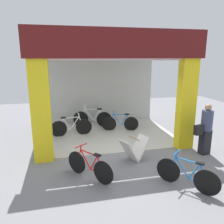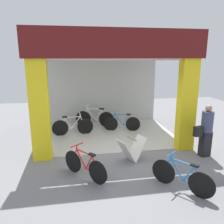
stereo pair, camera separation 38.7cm
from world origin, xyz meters
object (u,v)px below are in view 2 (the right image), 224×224
object	(u,v)px
bicycle_parked_1	(182,177)
sandwich_board_sign	(132,150)
bicycle_parked_0	(85,165)
bicycle_inside_1	(122,123)
bicycle_inside_0	(73,126)
pedestrian_0	(206,130)
bicycle_inside_2	(95,118)

from	to	relation	value
bicycle_parked_1	sandwich_board_sign	size ratio (longest dim) A/B	1.26
bicycle_parked_0	bicycle_parked_1	bearing A→B (deg)	-23.51
bicycle_inside_1	sandwich_board_sign	xyz separation A→B (m)	(-0.32, -2.80, 0.02)
bicycle_inside_0	pedestrian_0	world-z (taller)	pedestrian_0
bicycle_inside_1	bicycle_parked_1	world-z (taller)	bicycle_inside_1
pedestrian_0	bicycle_inside_1	bearing A→B (deg)	125.27
bicycle_inside_0	bicycle_parked_0	distance (m)	3.38
bicycle_inside_1	bicycle_parked_0	bearing A→B (deg)	-116.25
bicycle_inside_0	bicycle_parked_0	xyz separation A→B (m)	(0.29, -3.37, -0.02)
bicycle_inside_1	bicycle_inside_0	bearing A→B (deg)	-175.27
bicycle_inside_2	bicycle_parked_0	size ratio (longest dim) A/B	1.40
bicycle_inside_2	bicycle_inside_0	bearing A→B (deg)	-134.71
sandwich_board_sign	pedestrian_0	world-z (taller)	pedestrian_0
bicycle_inside_2	bicycle_parked_1	distance (m)	5.52
sandwich_board_sign	bicycle_inside_1	bearing A→B (deg)	83.51
bicycle_parked_1	pedestrian_0	size ratio (longest dim) A/B	0.74
bicycle_inside_1	bicycle_inside_2	xyz separation A→B (m)	(-1.05, 0.83, 0.05)
bicycle_inside_0	sandwich_board_sign	xyz separation A→B (m)	(1.72, -2.63, 0.00)
bicycle_inside_0	bicycle_parked_1	xyz separation A→B (m)	(2.48, -4.32, -0.02)
bicycle_parked_0	pedestrian_0	bearing A→B (deg)	10.38
bicycle_inside_1	bicycle_inside_2	distance (m)	1.34
bicycle_parked_1	bicycle_inside_1	bearing A→B (deg)	95.56
bicycle_inside_0	pedestrian_0	distance (m)	4.89
bicycle_parked_0	bicycle_parked_1	distance (m)	2.38
bicycle_inside_2	bicycle_parked_1	world-z (taller)	bicycle_inside_2
bicycle_inside_1	bicycle_inside_2	world-z (taller)	bicycle_inside_2
bicycle_inside_0	bicycle_inside_1	bearing A→B (deg)	4.73
bicycle_inside_1	bicycle_parked_1	distance (m)	4.51
pedestrian_0	bicycle_parked_0	bearing A→B (deg)	-169.62
bicycle_parked_0	sandwich_board_sign	bearing A→B (deg)	27.36
bicycle_inside_1	sandwich_board_sign	world-z (taller)	bicycle_inside_1
bicycle_parked_0	sandwich_board_sign	world-z (taller)	bicycle_parked_0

